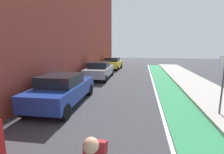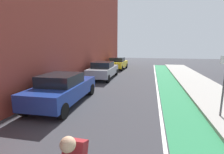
# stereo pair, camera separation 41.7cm
# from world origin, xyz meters

# --- Properties ---
(ground_plane) EXTENTS (73.04, 73.04, 0.00)m
(ground_plane) POSITION_xyz_m (0.00, 12.60, 0.00)
(ground_plane) COLOR #38383D
(bike_lane_paint) EXTENTS (1.60, 33.20, 0.00)m
(bike_lane_paint) POSITION_xyz_m (2.92, 14.60, 0.00)
(bike_lane_paint) COLOR #2D8451
(bike_lane_paint) RESTS_ON ground
(lane_divider_stripe) EXTENTS (0.12, 33.20, 0.00)m
(lane_divider_stripe) POSITION_xyz_m (2.02, 14.60, 0.00)
(lane_divider_stripe) COLOR white
(lane_divider_stripe) RESTS_ON ground
(sidewalk_right) EXTENTS (2.75, 33.20, 0.14)m
(sidewalk_right) POSITION_xyz_m (5.09, 14.60, 0.07)
(sidewalk_right) COLOR #A8A59E
(sidewalk_right) RESTS_ON ground
(parked_sedan_blue) EXTENTS (2.08, 4.61, 1.53)m
(parked_sedan_blue) POSITION_xyz_m (-2.67, 11.26, 0.79)
(parked_sedan_blue) COLOR navy
(parked_sedan_blue) RESTS_ON ground
(parked_sedan_silver) EXTENTS (2.04, 4.81, 1.53)m
(parked_sedan_silver) POSITION_xyz_m (-2.67, 18.31, 0.79)
(parked_sedan_silver) COLOR #9EA0A8
(parked_sedan_silver) RESTS_ON ground
(parked_sedan_yellow_cab) EXTENTS (2.09, 4.27, 1.53)m
(parked_sedan_yellow_cab) POSITION_xyz_m (-2.67, 24.82, 0.79)
(parked_sedan_yellow_cab) COLOR yellow
(parked_sedan_yellow_cab) RESTS_ON ground
(street_sign_post) EXTENTS (0.44, 0.07, 2.44)m
(street_sign_post) POSITION_xyz_m (4.27, 11.07, 1.60)
(street_sign_post) COLOR #4C4C51
(street_sign_post) RESTS_ON sidewalk_right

